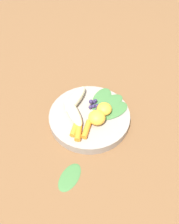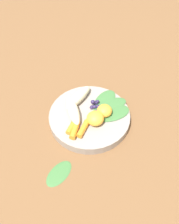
{
  "view_description": "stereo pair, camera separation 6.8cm",
  "coord_description": "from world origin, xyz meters",
  "px_view_note": "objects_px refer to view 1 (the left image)",
  "views": [
    {
      "loc": [
        0.06,
        -0.43,
        0.56
      ],
      "look_at": [
        0.0,
        0.0,
        0.04
      ],
      "focal_mm": 36.16,
      "sensor_mm": 36.0,
      "label": 1
    },
    {
      "loc": [
        0.12,
        -0.42,
        0.56
      ],
      "look_at": [
        0.0,
        0.0,
        0.04
      ],
      "focal_mm": 36.16,
      "sensor_mm": 36.0,
      "label": 2
    }
  ],
  "objects_px": {
    "orange_segment_near": "(104,109)",
    "banana_peeled_left": "(73,112)",
    "kale_leaf_stray": "(70,177)",
    "banana_peeled_right": "(76,99)",
    "bowl": "(90,117)"
  },
  "relations": [
    {
      "from": "banana_peeled_left",
      "to": "orange_segment_near",
      "type": "bearing_deg",
      "value": 71.99
    },
    {
      "from": "orange_segment_near",
      "to": "banana_peeled_left",
      "type": "bearing_deg",
      "value": -165.87
    },
    {
      "from": "bowl",
      "to": "orange_segment_near",
      "type": "xyz_separation_m",
      "value": [
        0.04,
        0.01,
        0.03
      ]
    },
    {
      "from": "banana_peeled_right",
      "to": "orange_segment_near",
      "type": "xyz_separation_m",
      "value": [
        0.09,
        -0.03,
        0.0
      ]
    },
    {
      "from": "banana_peeled_left",
      "to": "kale_leaf_stray",
      "type": "distance_m",
      "value": 0.19
    },
    {
      "from": "banana_peeled_left",
      "to": "bowl",
      "type": "bearing_deg",
      "value": 70.84
    },
    {
      "from": "bowl",
      "to": "kale_leaf_stray",
      "type": "relative_size",
      "value": 2.92
    },
    {
      "from": "orange_segment_near",
      "to": "kale_leaf_stray",
      "type": "relative_size",
      "value": 0.54
    },
    {
      "from": "banana_peeled_right",
      "to": "kale_leaf_stray",
      "type": "height_order",
      "value": "banana_peeled_right"
    },
    {
      "from": "kale_leaf_stray",
      "to": "banana_peeled_right",
      "type": "bearing_deg",
      "value": -154.36
    },
    {
      "from": "banana_peeled_left",
      "to": "banana_peeled_right",
      "type": "distance_m",
      "value": 0.05
    },
    {
      "from": "banana_peeled_left",
      "to": "banana_peeled_right",
      "type": "relative_size",
      "value": 1.0
    },
    {
      "from": "bowl",
      "to": "banana_peeled_right",
      "type": "distance_m",
      "value": 0.07
    },
    {
      "from": "bowl",
      "to": "banana_peeled_left",
      "type": "distance_m",
      "value": 0.06
    },
    {
      "from": "bowl",
      "to": "orange_segment_near",
      "type": "distance_m",
      "value": 0.05
    }
  ]
}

